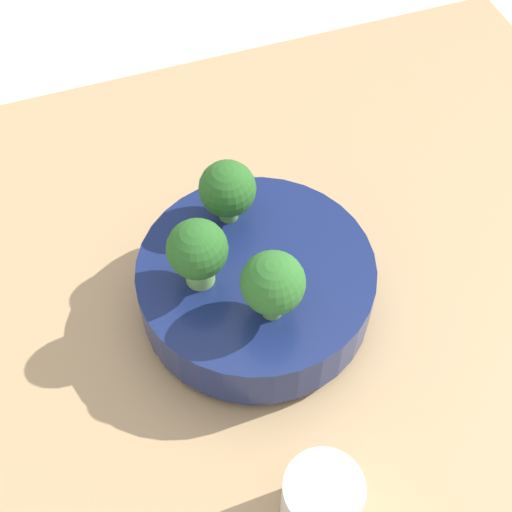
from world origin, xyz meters
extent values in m
plane|color=beige|center=(0.00, 0.00, 0.00)|extent=(6.00, 6.00, 0.00)
cube|color=tan|center=(0.00, 0.00, 0.02)|extent=(1.11, 0.79, 0.04)
cylinder|color=navy|center=(-0.02, 0.03, 0.04)|extent=(0.11, 0.11, 0.01)
cylinder|color=navy|center=(-0.02, 0.03, 0.08)|extent=(0.25, 0.25, 0.06)
cylinder|color=#609347|center=(-0.02, -0.04, 0.13)|extent=(0.02, 0.02, 0.02)
sphere|color=#286023|center=(-0.02, -0.04, 0.16)|extent=(0.06, 0.06, 0.06)
cylinder|color=#609347|center=(-0.02, 0.08, 0.13)|extent=(0.02, 0.02, 0.03)
sphere|color=#2D6B28|center=(-0.02, 0.08, 0.17)|extent=(0.06, 0.06, 0.06)
cylinder|color=#7AB256|center=(0.04, 0.02, 0.13)|extent=(0.03, 0.03, 0.03)
sphere|color=#286023|center=(0.04, 0.02, 0.17)|extent=(0.06, 0.06, 0.06)
cylinder|color=silver|center=(0.00, 0.26, 0.08)|extent=(0.07, 0.07, 0.08)
camera|label=1|loc=(0.12, 0.42, 0.71)|focal=50.00mm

